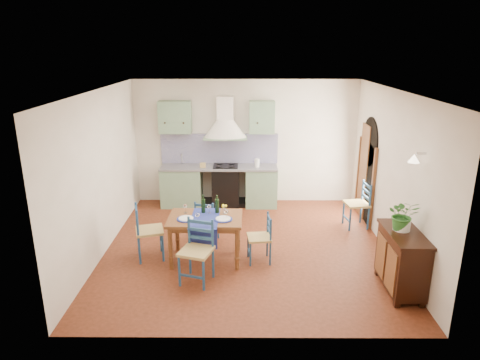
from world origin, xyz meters
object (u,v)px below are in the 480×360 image
dining_table (206,222)px  potted_plant (403,215)px  chair_near (197,251)px  sideboard (401,259)px

dining_table → potted_plant: potted_plant is taller
chair_near → sideboard: chair_near is taller
sideboard → potted_plant: potted_plant is taller
chair_near → potted_plant: size_ratio=2.08×
dining_table → chair_near: dining_table is taller
dining_table → sideboard: (2.94, -0.93, -0.18)m
chair_near → potted_plant: potted_plant is taller
chair_near → sideboard: bearing=-4.6°
chair_near → sideboard: (3.02, -0.24, 0.00)m
sideboard → potted_plant: (-0.02, 0.08, 0.66)m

